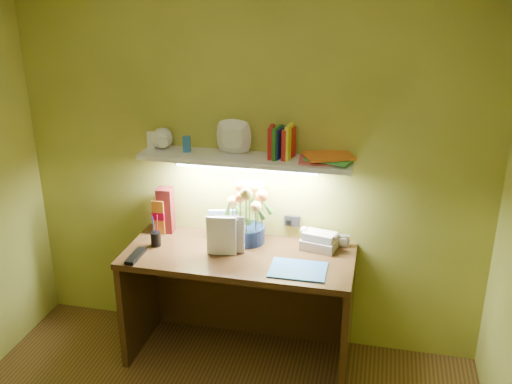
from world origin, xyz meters
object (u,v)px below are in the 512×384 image
at_px(telephone, 319,239).
at_px(desk_clock, 344,241).
at_px(desk, 239,306).
at_px(whisky_bottle, 160,211).
at_px(flower_bouquet, 248,215).

height_order(telephone, desk_clock, telephone).
relative_size(desk, whisky_bottle, 4.74).
xyz_separation_m(desk_clock, whisky_bottle, (-1.19, -0.06, 0.11)).
relative_size(telephone, whisky_bottle, 0.72).
bearing_deg(telephone, desk_clock, 34.59).
xyz_separation_m(desk, desk_clock, (0.61, 0.25, 0.41)).
bearing_deg(desk, desk_clock, 21.78).
bearing_deg(desk, flower_bouquet, 83.88).
bearing_deg(desk_clock, flower_bouquet, -177.76).
relative_size(flower_bouquet, whisky_bottle, 1.26).
bearing_deg(desk_clock, whisky_bottle, 178.15).
height_order(flower_bouquet, whisky_bottle, flower_bouquet).
height_order(desk, whisky_bottle, whisky_bottle).
bearing_deg(whisky_bottle, telephone, -0.11).
bearing_deg(telephone, flower_bouquet, -166.81).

